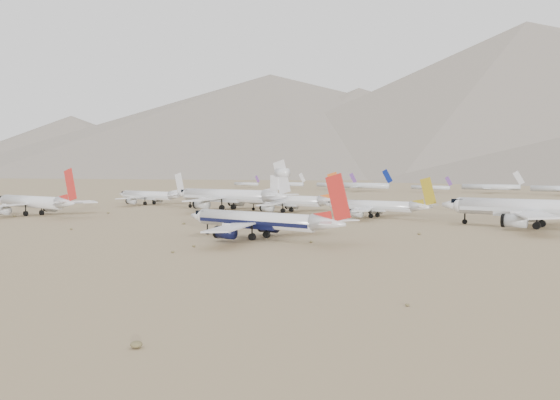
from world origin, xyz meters
name	(u,v)px	position (x,y,z in m)	size (l,w,h in m)	color
ground	(226,236)	(0.00, 0.00, 0.00)	(7000.00, 7000.00, 0.00)	olive
main_airliner	(261,221)	(11.44, -0.24, 4.34)	(44.77, 43.73, 15.80)	silver
second_airliner	(35,202)	(-97.94, 5.08, 4.85)	(48.85, 47.75, 17.32)	silver
row2_navy_widebody	(542,209)	(60.14, 66.28, 5.49)	(55.29, 54.07, 19.67)	silver
row2_gold_tail	(376,206)	(5.96, 70.92, 4.01)	(40.26, 39.37, 14.33)	silver
row2_orange_tail	(288,201)	(-32.86, 72.86, 4.50)	(44.96, 43.99, 16.04)	silver
row2_white_trijet	(230,196)	(-60.28, 69.55, 6.01)	(58.61, 57.28, 20.77)	silver
row2_white_twin	(150,196)	(-115.13, 73.19, 4.40)	(43.78, 42.84, 15.64)	silver
distant_storage_row	(498,188)	(-15.01, 308.83, 4.44)	(515.40, 66.89, 15.79)	silver
desert_scrub	(141,249)	(2.49, -28.82, 0.29)	(261.14, 121.67, 0.63)	brown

